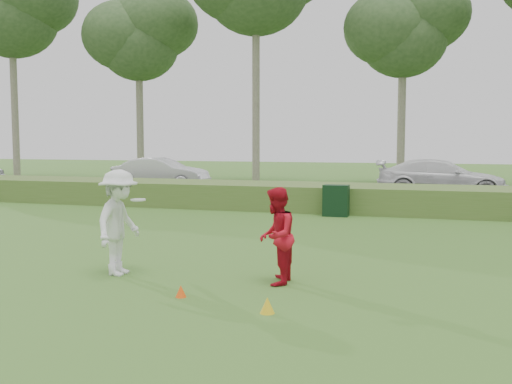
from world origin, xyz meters
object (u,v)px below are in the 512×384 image
(cone_orange, at_px, (181,291))
(car_mid, at_px, (161,173))
(player_white, at_px, (119,222))
(car_right, at_px, (441,178))
(cone_yellow, at_px, (267,305))
(player_red, at_px, (276,236))
(utility_cabinet, at_px, (336,201))

(cone_orange, bearing_deg, car_mid, 117.79)
(player_white, distance_m, car_right, 18.13)
(cone_yellow, relative_size, car_mid, 0.05)
(car_mid, bearing_deg, player_white, -159.57)
(cone_orange, distance_m, cone_yellow, 1.59)
(player_red, height_order, car_mid, player_red)
(cone_yellow, relative_size, car_right, 0.04)
(utility_cabinet, height_order, car_right, car_right)
(player_white, height_order, cone_orange, player_white)
(player_white, bearing_deg, car_right, -19.98)
(player_white, height_order, utility_cabinet, player_white)
(player_white, height_order, cone_yellow, player_white)
(player_red, height_order, cone_yellow, player_red)
(cone_orange, xyz_separation_m, utility_cabinet, (0.67, 10.54, 0.42))
(utility_cabinet, xyz_separation_m, car_right, (3.33, 7.73, 0.35))
(cone_orange, height_order, utility_cabinet, utility_cabinet)
(cone_orange, relative_size, utility_cabinet, 0.18)
(cone_orange, bearing_deg, car_right, 77.65)
(player_red, height_order, utility_cabinet, player_red)
(car_mid, height_order, car_right, car_right)
(cone_yellow, xyz_separation_m, utility_cabinet, (-0.86, 10.95, 0.40))
(cone_orange, xyz_separation_m, car_right, (4.00, 18.27, 0.77))
(player_red, bearing_deg, car_right, 165.84)
(car_mid, relative_size, car_right, 0.87)
(cone_yellow, xyz_separation_m, car_right, (2.46, 18.68, 0.75))
(car_mid, bearing_deg, player_red, -151.68)
(player_red, relative_size, cone_yellow, 7.13)
(utility_cabinet, bearing_deg, car_mid, 143.48)
(utility_cabinet, distance_m, car_right, 8.42)
(player_white, relative_size, car_right, 0.35)
(cone_orange, relative_size, car_mid, 0.04)
(cone_orange, relative_size, car_right, 0.03)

